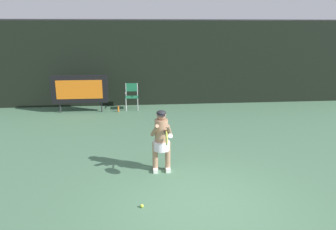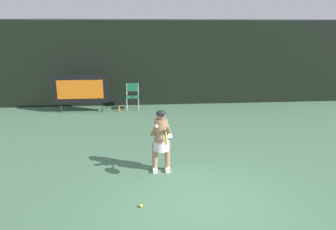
# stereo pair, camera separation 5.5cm
# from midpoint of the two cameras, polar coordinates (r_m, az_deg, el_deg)

# --- Properties ---
(ground) EXTENTS (18.00, 22.00, 0.03)m
(ground) POSITION_cam_midpoint_polar(r_m,az_deg,el_deg) (6.33, 6.27, -16.73)
(ground) COLOR #466E50
(backdrop_screen) EXTENTS (18.00, 0.12, 3.66)m
(backdrop_screen) POSITION_cam_midpoint_polar(r_m,az_deg,el_deg) (14.06, -0.63, 9.15)
(backdrop_screen) COLOR black
(backdrop_screen) RESTS_ON ground
(scoreboard) EXTENTS (2.20, 0.21, 1.50)m
(scoreboard) POSITION_cam_midpoint_polar(r_m,az_deg,el_deg) (13.28, -15.54, 4.44)
(scoreboard) COLOR black
(scoreboard) RESTS_ON ground
(umpire_chair) EXTENTS (0.52, 0.44, 1.08)m
(umpire_chair) POSITION_cam_midpoint_polar(r_m,az_deg,el_deg) (13.42, -6.58, 3.59)
(umpire_chair) COLOR #B7B7BC
(umpire_chair) RESTS_ON ground
(water_bottle) EXTENTS (0.07, 0.07, 0.27)m
(water_bottle) POSITION_cam_midpoint_polar(r_m,az_deg,el_deg) (13.21, -8.94, 1.10)
(water_bottle) COLOR orange
(water_bottle) RESTS_ON ground
(tennis_player) EXTENTS (0.52, 0.59, 1.50)m
(tennis_player) POSITION_cam_midpoint_polar(r_m,az_deg,el_deg) (7.54, -1.38, -4.17)
(tennis_player) COLOR white
(tennis_player) RESTS_ON ground
(tennis_racket) EXTENTS (0.03, 0.60, 0.31)m
(tennis_racket) POSITION_cam_midpoint_polar(r_m,az_deg,el_deg) (6.95, -0.51, -4.09)
(tennis_racket) COLOR black
(tennis_ball_spare) EXTENTS (0.07, 0.07, 0.07)m
(tennis_ball_spare) POSITION_cam_midpoint_polar(r_m,az_deg,el_deg) (6.41, -4.91, -15.78)
(tennis_ball_spare) COLOR #CCDB3D
(tennis_ball_spare) RESTS_ON ground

